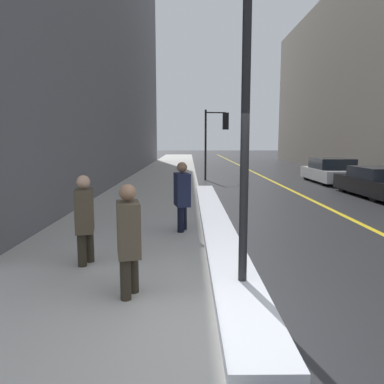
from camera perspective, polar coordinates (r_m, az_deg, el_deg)
ground_plane at (r=4.51m, az=5.92°, el=-20.56°), size 160.00×160.00×0.00m
sidewalk_slab at (r=19.12m, az=-5.09°, el=1.38°), size 4.00×80.00×0.01m
road_centre_stripe at (r=19.58m, az=12.70°, el=1.35°), size 0.16×80.00×0.00m
snow_bank_curb at (r=9.89m, az=3.47°, el=-4.18°), size 0.71×13.46×0.17m
building_facade_left at (r=25.84m, az=-16.55°, el=23.71°), size 6.00×36.00×18.70m
lamp_post at (r=5.19m, az=8.20°, el=14.65°), size 0.28×0.28×4.58m
traffic_light_near at (r=20.60m, az=3.96°, el=9.47°), size 1.31×0.42×3.80m
pedestrian_nearside at (r=5.18m, az=-9.64°, el=-6.49°), size 0.40×0.74×1.57m
pedestrian_with_shoulder_bag at (r=6.68m, az=-16.04°, el=-3.48°), size 0.40×0.74×1.57m
pedestrian_in_glasses at (r=8.79m, az=-1.52°, el=-0.20°), size 0.42×0.59×1.65m
parked_car_black at (r=16.07m, az=26.58°, el=1.30°), size 1.93×4.15×1.15m
parked_car_white at (r=20.55m, az=20.40°, el=3.00°), size 1.88×4.12×1.25m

